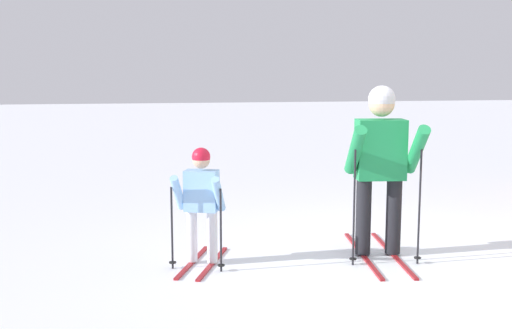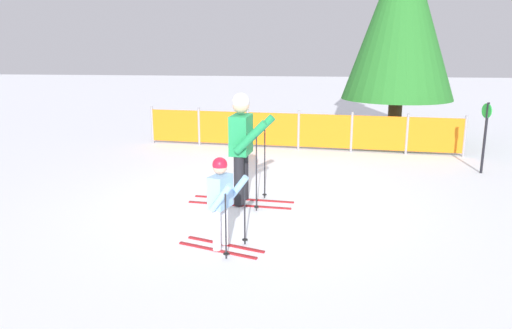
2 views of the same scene
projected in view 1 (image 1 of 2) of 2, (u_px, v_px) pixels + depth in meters
name	position (u px, v px, depth m)	size (l,w,h in m)	color
ground_plane	(401.00, 261.00, 6.39)	(60.00, 60.00, 0.00)	white
skier_adult	(381.00, 156.00, 6.42)	(1.67, 0.78, 1.74)	maroon
skier_child	(201.00, 197.00, 6.20)	(1.10, 0.63, 1.15)	maroon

